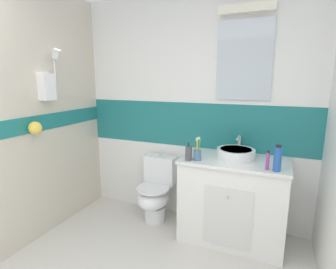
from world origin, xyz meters
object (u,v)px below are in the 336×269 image
(toilet, at_px, (156,191))
(toothbrush_cup, at_px, (197,154))
(soap_dispenser, at_px, (189,153))
(toothpaste_tube_upright, at_px, (268,161))
(sink_basin, at_px, (236,153))
(shampoo_bottle_tall, at_px, (278,159))

(toilet, bearing_deg, toothbrush_cup, -21.56)
(toothbrush_cup, relative_size, soap_dispenser, 1.31)
(soap_dispenser, height_order, toothpaste_tube_upright, soap_dispenser)
(toothbrush_cup, bearing_deg, soap_dispenser, -156.58)
(sink_basin, distance_m, toilet, 1.03)
(toothbrush_cup, xyz_separation_m, toothpaste_tube_upright, (0.63, -0.03, 0.02))
(toothbrush_cup, distance_m, soap_dispenser, 0.08)
(toilet, distance_m, toothbrush_cup, 0.81)
(toothbrush_cup, relative_size, toothpaste_tube_upright, 1.35)
(shampoo_bottle_tall, bearing_deg, toothpaste_tube_upright, 175.98)
(sink_basin, bearing_deg, soap_dispenser, -149.00)
(sink_basin, xyz_separation_m, toothpaste_tube_upright, (0.30, -0.24, 0.03))
(toilet, relative_size, shampoo_bottle_tall, 3.27)
(soap_dispenser, distance_m, toothpaste_tube_upright, 0.70)
(toilet, xyz_separation_m, shampoo_bottle_tall, (1.25, -0.25, 0.61))
(sink_basin, bearing_deg, toilet, 179.62)
(sink_basin, height_order, toilet, sink_basin)
(shampoo_bottle_tall, bearing_deg, soap_dispenser, 179.93)
(soap_dispenser, bearing_deg, toilet, 152.07)
(soap_dispenser, bearing_deg, shampoo_bottle_tall, -0.07)
(toothbrush_cup, distance_m, toothpaste_tube_upright, 0.63)
(toothpaste_tube_upright, bearing_deg, shampoo_bottle_tall, -4.02)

